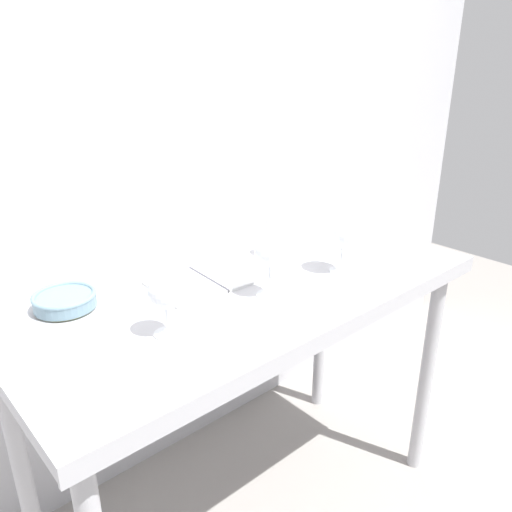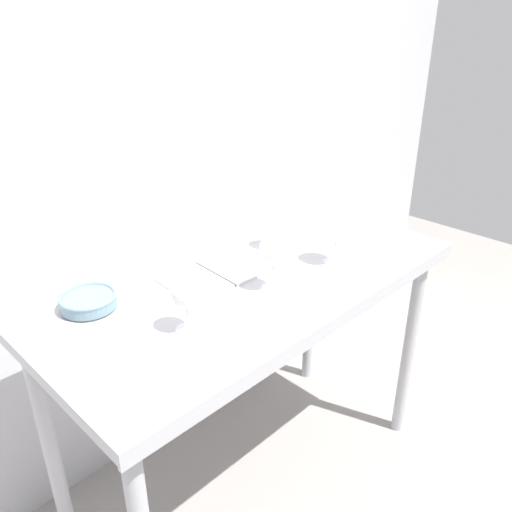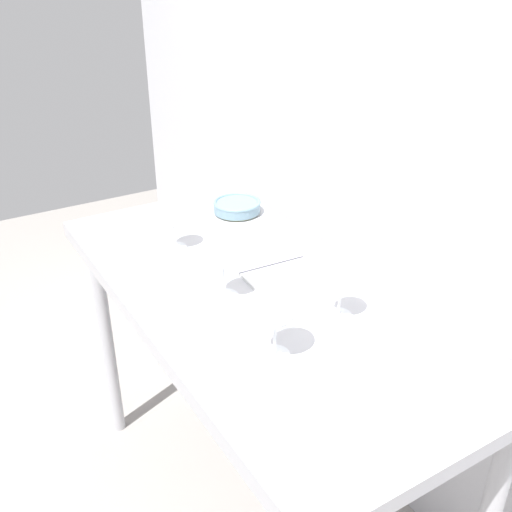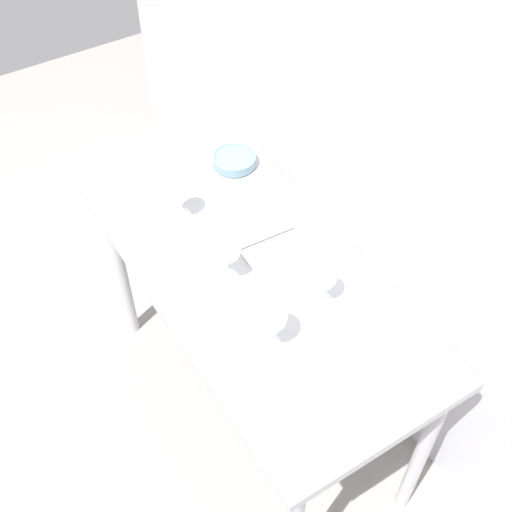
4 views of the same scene
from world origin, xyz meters
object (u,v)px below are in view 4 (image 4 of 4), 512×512
object	(u,v)px
open_notebook	(267,240)
tasting_bowl	(234,160)
wine_glass_far_right	(323,278)
tasting_sheet_upper	(358,338)
wine_glass_near_right	(270,317)
wine_glass_near_center	(226,251)
wine_glass_near_left	(179,192)

from	to	relation	value
open_notebook	tasting_bowl	size ratio (longest dim) A/B	2.09
wine_glass_far_right	tasting_sheet_upper	world-z (taller)	wine_glass_far_right
open_notebook	tasting_sheet_upper	size ratio (longest dim) A/B	1.64
wine_glass_near_right	tasting_bowl	world-z (taller)	wine_glass_near_right
wine_glass_near_center	tasting_sheet_upper	distance (m)	0.47
wine_glass_near_center	open_notebook	world-z (taller)	wine_glass_near_center
wine_glass_near_left	tasting_bowl	world-z (taller)	wine_glass_near_left
wine_glass_near_center	tasting_sheet_upper	xyz separation A→B (m)	(0.40, 0.21, -0.13)
wine_glass_near_right	wine_glass_far_right	world-z (taller)	wine_glass_near_right
wine_glass_near_center	wine_glass_far_right	size ratio (longest dim) A/B	1.17
wine_glass_near_right	tasting_sheet_upper	world-z (taller)	wine_glass_near_right
wine_glass_near_left	wine_glass_near_right	distance (m)	0.61
wine_glass_near_right	wine_glass_near_center	bearing A→B (deg)	175.15
wine_glass_near_center	tasting_sheet_upper	size ratio (longest dim) A/B	0.85
wine_glass_near_center	tasting_bowl	xyz separation A→B (m)	(-0.46, 0.30, -0.10)
tasting_sheet_upper	wine_glass_near_left	bearing A→B (deg)	-125.44
wine_glass_near_left	wine_glass_near_right	world-z (taller)	wine_glass_near_right
wine_glass_near_left	tasting_sheet_upper	world-z (taller)	wine_glass_near_left
wine_glass_near_right	wine_glass_far_right	size ratio (longest dim) A/B	1.20
open_notebook	tasting_bowl	xyz separation A→B (m)	(-0.39, 0.11, 0.02)
wine_glass_near_left	wine_glass_far_right	bearing A→B (deg)	19.12
open_notebook	tasting_bowl	world-z (taller)	tasting_bowl
wine_glass_near_center	open_notebook	size ratio (longest dim) A/B	0.52
wine_glass_near_right	wine_glass_near_center	world-z (taller)	wine_glass_near_right
tasting_bowl	open_notebook	bearing A→B (deg)	-15.20
wine_glass_near_center	wine_glass_far_right	world-z (taller)	wine_glass_near_center
wine_glass_near_center	open_notebook	bearing A→B (deg)	109.91
wine_glass_near_center	tasting_bowl	world-z (taller)	wine_glass_near_center
wine_glass_near_left	open_notebook	size ratio (longest dim) A/B	0.45
wine_glass_near_left	wine_glass_far_right	world-z (taller)	wine_glass_near_left
wine_glass_near_center	wine_glass_far_right	xyz separation A→B (m)	(0.23, 0.20, -0.02)
wine_glass_far_right	open_notebook	distance (m)	0.31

